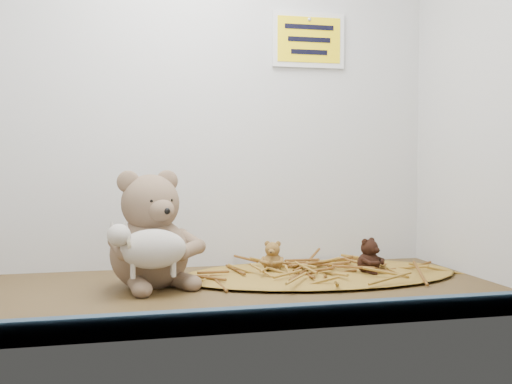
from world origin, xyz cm
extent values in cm
cube|color=#412F16|center=(0.00, 0.00, 0.00)|extent=(120.00, 60.00, 0.40)
cube|color=silver|center=(0.00, 30.00, 45.00)|extent=(120.00, 0.40, 90.00)
cube|color=silver|center=(60.00, 0.00, 45.00)|extent=(0.40, 60.00, 90.00)
cube|color=#324761|center=(0.00, -28.80, 1.80)|extent=(119.28, 2.20, 3.60)
ellipsoid|color=brown|center=(26.95, 11.20, 0.61)|extent=(62.57, 36.33, 1.21)
cube|color=yellow|center=(30.00, 29.40, 55.00)|extent=(16.00, 1.20, 11.00)
camera|label=1|loc=(-19.81, -121.83, 25.99)|focal=45.00mm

